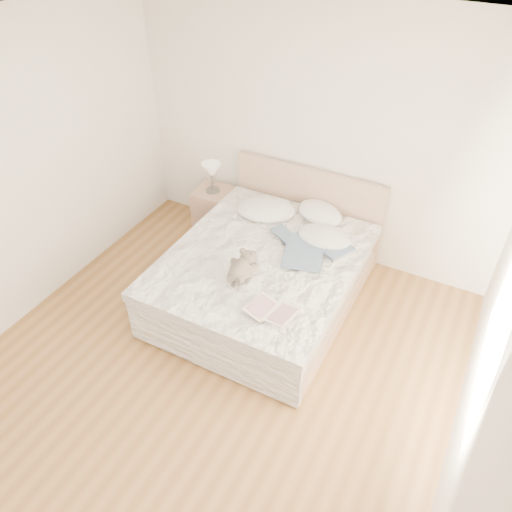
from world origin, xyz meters
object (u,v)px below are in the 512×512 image
table_lamp (212,172)px  childrens_book (272,311)px  nightstand (216,211)px  teddy_bear (240,274)px  bed (267,274)px  photo_book (260,207)px

table_lamp → childrens_book: size_ratio=0.87×
nightstand → childrens_book: 2.13m
teddy_bear → childrens_book: bearing=-38.2°
nightstand → table_lamp: table_lamp is taller
nightstand → bed: bearing=-35.7°
bed → table_lamp: bed is taller
bed → childrens_book: (0.42, -0.74, 0.32)m
nightstand → photo_book: 0.77m
photo_book → bed: bearing=-72.2°
childrens_book → teddy_bear: size_ratio=1.23×
bed → photo_book: size_ratio=7.22×
bed → table_lamp: size_ratio=6.12×
nightstand → table_lamp: bearing=-149.6°
bed → teddy_bear: bearing=-94.6°
table_lamp → nightstand: bearing=30.4°
photo_book → childrens_book: bearing=-74.2°
table_lamp → photo_book: table_lamp is taller
bed → table_lamp: 1.40m
nightstand → photo_book: bearing=-13.6°
childrens_book → teddy_bear: 0.53m
table_lamp → photo_book: 0.72m
table_lamp → photo_book: (0.68, -0.15, -0.18)m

